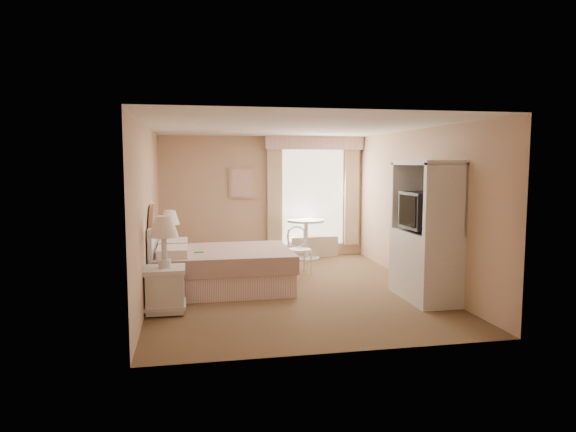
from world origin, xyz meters
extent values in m
cube|color=brown|center=(0.00, 0.00, 0.00)|extent=(4.20, 5.50, 0.01)
cube|color=silver|center=(0.00, 0.00, 2.50)|extent=(4.20, 5.50, 0.01)
cube|color=#CEA989|center=(0.00, 2.75, 1.25)|extent=(4.20, 0.01, 2.50)
cube|color=#CEA989|center=(0.00, -2.75, 1.25)|extent=(4.20, 0.01, 2.50)
cube|color=#CEA989|center=(-2.10, 0.00, 1.25)|extent=(0.01, 5.50, 2.50)
cube|color=#CEA989|center=(2.10, 0.00, 1.25)|extent=(0.01, 5.50, 2.50)
cube|color=white|center=(1.05, 2.72, 1.25)|extent=(1.30, 0.02, 2.00)
cube|color=#CAB08D|center=(0.22, 2.67, 1.25)|extent=(0.30, 0.08, 2.05)
cube|color=#CAB08D|center=(1.88, 2.67, 1.25)|extent=(0.30, 0.08, 2.05)
cube|color=tan|center=(1.05, 2.63, 2.37)|extent=(2.05, 0.20, 0.28)
cube|color=beige|center=(1.05, 2.63, 0.21)|extent=(1.00, 0.22, 0.42)
cube|color=tan|center=(-0.45, 2.72, 1.55)|extent=(0.52, 0.03, 0.62)
cube|color=beige|center=(-0.45, 2.70, 1.55)|extent=(0.42, 0.02, 0.52)
cube|color=tan|center=(-1.00, 0.21, 0.17)|extent=(2.02, 1.54, 0.35)
cube|color=#CCA399|center=(-1.00, 0.21, 0.48)|extent=(2.07, 1.59, 0.27)
cube|color=silver|center=(-1.76, -0.16, 0.67)|extent=(0.43, 0.60, 0.13)
cube|color=silver|center=(-1.76, 0.57, 0.67)|extent=(0.43, 0.60, 0.13)
cube|color=#278F44|center=(-1.38, 0.06, 0.62)|extent=(0.14, 0.10, 0.01)
cube|color=silver|center=(-2.05, 0.21, 0.53)|extent=(0.06, 1.63, 1.06)
cylinder|color=#95734F|center=(-2.05, 0.21, 0.62)|extent=(0.05, 1.44, 1.44)
cube|color=white|center=(-1.84, -0.94, 0.28)|extent=(0.48, 0.48, 0.52)
cube|color=white|center=(-1.84, -0.94, 0.57)|extent=(0.52, 0.52, 0.06)
cube|color=white|center=(-1.84, -0.94, 0.10)|extent=(0.52, 0.52, 0.05)
cylinder|color=silver|center=(-1.84, -0.94, 0.66)|extent=(0.17, 0.17, 0.10)
cylinder|color=silver|center=(-1.84, -0.94, 0.86)|extent=(0.07, 0.07, 0.42)
cone|color=white|center=(-1.84, -0.94, 1.14)|extent=(0.37, 0.37, 0.27)
cube|color=white|center=(-1.84, 1.28, 0.25)|extent=(0.43, 0.43, 0.47)
cube|color=white|center=(-1.84, 1.28, 0.51)|extent=(0.47, 0.47, 0.06)
cube|color=white|center=(-1.84, 1.28, 0.09)|extent=(0.47, 0.47, 0.05)
cylinder|color=silver|center=(-1.84, 1.28, 0.59)|extent=(0.15, 0.15, 0.09)
cylinder|color=silver|center=(-1.84, 1.28, 0.78)|extent=(0.07, 0.07, 0.37)
cone|color=white|center=(-1.84, 1.28, 1.03)|extent=(0.34, 0.34, 0.24)
cylinder|color=silver|center=(0.82, 2.40, 0.02)|extent=(0.57, 0.57, 0.03)
cylinder|color=silver|center=(0.82, 2.40, 0.40)|extent=(0.09, 0.09, 0.76)
cylinder|color=white|center=(0.82, 2.40, 0.79)|extent=(0.76, 0.76, 0.04)
cylinder|color=silver|center=(0.28, 0.89, 0.21)|extent=(0.03, 0.03, 0.41)
cylinder|color=silver|center=(0.59, 0.95, 0.21)|extent=(0.03, 0.03, 0.41)
cylinder|color=silver|center=(0.22, 1.19, 0.21)|extent=(0.03, 0.03, 0.41)
cylinder|color=silver|center=(0.53, 1.25, 0.21)|extent=(0.03, 0.03, 0.41)
cylinder|color=white|center=(0.40, 1.07, 0.42)|extent=(0.47, 0.47, 0.04)
torus|color=silver|center=(0.38, 1.19, 0.64)|extent=(0.41, 0.17, 0.39)
cylinder|color=silver|center=(0.22, 1.19, 0.59)|extent=(0.03, 0.03, 0.37)
cylinder|color=silver|center=(0.53, 1.25, 0.59)|extent=(0.03, 0.03, 0.37)
cube|color=white|center=(1.81, -0.95, 0.49)|extent=(0.60, 1.20, 0.98)
cube|color=white|center=(1.81, -1.51, 1.47)|extent=(0.60, 0.09, 0.98)
cube|color=white|center=(1.81, -0.40, 1.47)|extent=(0.60, 0.09, 0.98)
cube|color=white|center=(1.81, -0.95, 1.97)|extent=(0.60, 1.20, 0.07)
cube|color=white|center=(2.08, -0.95, 1.47)|extent=(0.04, 1.20, 0.98)
cube|color=black|center=(1.78, -0.95, 1.29)|extent=(0.52, 0.66, 0.52)
cube|color=black|center=(1.52, -0.95, 1.29)|extent=(0.02, 0.55, 0.44)
camera|label=1|loc=(-1.52, -7.71, 1.97)|focal=32.00mm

